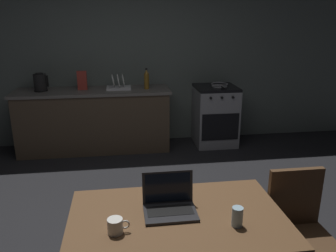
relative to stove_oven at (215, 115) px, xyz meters
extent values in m
plane|color=black|center=(-1.22, -2.27, -0.44)|extent=(12.00, 12.00, 0.00)
cube|color=slate|center=(-0.92, 0.35, 0.91)|extent=(6.40, 0.10, 2.71)
cube|color=#4C3D2D|center=(-1.78, 0.00, -0.02)|extent=(2.10, 0.60, 0.85)
cube|color=#66605B|center=(-1.78, 0.00, 0.42)|extent=(2.16, 0.64, 0.04)
cube|color=gray|center=(0.00, 0.00, -0.02)|extent=(0.60, 0.60, 0.85)
cube|color=black|center=(0.00, 0.00, 0.42)|extent=(0.60, 0.60, 0.04)
cube|color=black|center=(0.00, -0.30, -0.09)|extent=(0.54, 0.01, 0.39)
cylinder|color=black|center=(-0.16, -0.31, 0.34)|extent=(0.04, 0.02, 0.04)
cylinder|color=black|center=(0.00, -0.31, 0.34)|extent=(0.04, 0.02, 0.04)
cylinder|color=black|center=(0.16, -0.31, 0.34)|extent=(0.04, 0.02, 0.04)
cube|color=brown|center=(-1.09, -3.07, 0.26)|extent=(1.31, 0.82, 0.04)
cylinder|color=brown|center=(-1.68, -2.72, -0.10)|extent=(0.05, 0.05, 0.68)
cylinder|color=brown|center=(-0.49, -2.72, -0.10)|extent=(0.05, 0.05, 0.68)
cube|color=#4C331E|center=(-0.24, -3.06, 0.01)|extent=(0.40, 0.40, 0.04)
cube|color=#4C331E|center=(-0.24, -2.88, 0.24)|extent=(0.38, 0.04, 0.42)
cylinder|color=#4C331E|center=(-0.07, -2.89, -0.23)|extent=(0.04, 0.04, 0.43)
cube|color=#232326|center=(-1.13, -3.04, 0.29)|extent=(0.32, 0.22, 0.02)
cube|color=black|center=(-1.13, -3.03, 0.30)|extent=(0.28, 0.12, 0.00)
cube|color=#232326|center=(-1.13, -2.92, 0.40)|extent=(0.32, 0.03, 0.21)
cube|color=black|center=(-1.13, -2.93, 0.40)|extent=(0.29, 0.02, 0.18)
cylinder|color=black|center=(-2.48, 0.00, 0.45)|extent=(0.18, 0.18, 0.02)
cylinder|color=black|center=(-2.48, 0.00, 0.57)|extent=(0.17, 0.17, 0.21)
cylinder|color=black|center=(-2.48, 0.00, 0.69)|extent=(0.10, 0.10, 0.02)
cube|color=black|center=(-2.38, 0.00, 0.58)|extent=(0.02, 0.02, 0.15)
cylinder|color=#8C601E|center=(-1.03, -0.05, 0.55)|extent=(0.07, 0.07, 0.21)
cone|color=#8C601E|center=(-1.03, -0.05, 0.68)|extent=(0.07, 0.07, 0.06)
cylinder|color=black|center=(-1.03, -0.05, 0.72)|extent=(0.03, 0.03, 0.02)
cylinder|color=gray|center=(0.04, -0.02, 0.45)|extent=(0.23, 0.23, 0.01)
torus|color=gray|center=(0.04, -0.02, 0.48)|extent=(0.25, 0.25, 0.02)
cylinder|color=black|center=(0.04, -0.22, 0.46)|extent=(0.02, 0.18, 0.02)
cylinder|color=silver|center=(-1.46, -3.18, 0.32)|extent=(0.09, 0.09, 0.09)
torus|color=silver|center=(-1.40, -3.18, 0.33)|extent=(0.05, 0.01, 0.05)
cylinder|color=#99B7C6|center=(-0.76, -3.21, 0.34)|extent=(0.06, 0.06, 0.12)
cube|color=#B2382D|center=(-1.92, 0.02, 0.57)|extent=(0.13, 0.05, 0.26)
cube|color=silver|center=(-1.42, 0.00, 0.46)|extent=(0.34, 0.26, 0.03)
cylinder|color=white|center=(-1.49, 0.00, 0.56)|extent=(0.04, 0.18, 0.18)
cylinder|color=white|center=(-1.42, 0.00, 0.56)|extent=(0.04, 0.18, 0.18)
cylinder|color=white|center=(-1.35, 0.00, 0.56)|extent=(0.04, 0.18, 0.18)
camera|label=1|loc=(-1.39, -4.86, 1.43)|focal=36.98mm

